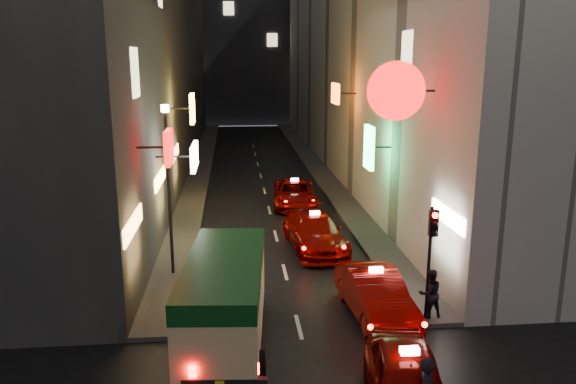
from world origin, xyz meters
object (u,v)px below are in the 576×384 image
object	(u,v)px
minibus	(225,291)
traffic_light	(432,239)
taxi_near	(408,380)
lamp_post	(169,179)

from	to	relation	value
minibus	traffic_light	world-z (taller)	traffic_light
minibus	traffic_light	distance (m)	6.33
minibus	taxi_near	world-z (taller)	minibus
minibus	lamp_post	distance (m)	6.04
traffic_light	lamp_post	xyz separation A→B (m)	(-8.20, 4.53, 1.04)
lamp_post	minibus	bearing A→B (deg)	-69.18
minibus	lamp_post	world-z (taller)	lamp_post
traffic_light	lamp_post	distance (m)	9.42
minibus	lamp_post	xyz separation A→B (m)	(-2.01, 5.28, 2.12)
traffic_light	minibus	bearing A→B (deg)	-173.06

